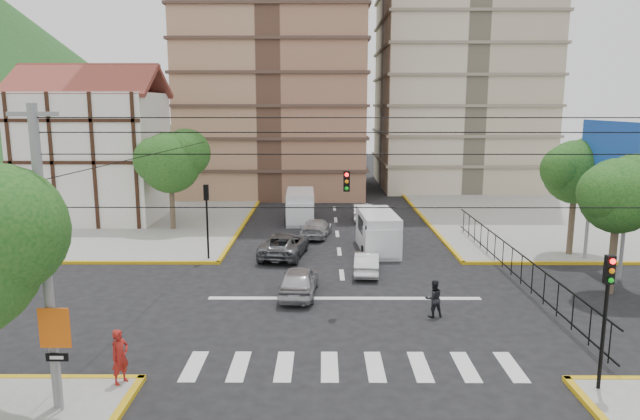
{
  "coord_description": "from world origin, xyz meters",
  "views": [
    {
      "loc": [
        -1.05,
        -24.76,
        9.1
      ],
      "look_at": [
        -1.18,
        2.77,
        4.0
      ],
      "focal_mm": 32.0,
      "sensor_mm": 36.0,
      "label": 1
    }
  ],
  "objects_px": {
    "district_sign": "(55,338)",
    "van_left_lane": "(300,207)",
    "car_white_front_right": "(367,263)",
    "car_silver_front_left": "(299,281)",
    "traffic_light_nw": "(207,209)",
    "van_right_lane": "(378,233)",
    "pedestrian_crosswalk": "(434,298)",
    "traffic_light_se": "(606,300)",
    "pedestrian_sw_corner": "(120,356)"
  },
  "relations": [
    {
      "from": "district_sign",
      "to": "van_left_lane",
      "type": "relative_size",
      "value": 0.59
    },
    {
      "from": "district_sign",
      "to": "pedestrian_sw_corner",
      "type": "xyz_separation_m",
      "value": [
        1.18,
        1.74,
        -1.39
      ]
    },
    {
      "from": "car_white_front_right",
      "to": "pedestrian_sw_corner",
      "type": "distance_m",
      "value": 15.64
    },
    {
      "from": "van_right_lane",
      "to": "van_left_lane",
      "type": "xyz_separation_m",
      "value": [
        -5.24,
        9.11,
        -0.02
      ]
    },
    {
      "from": "van_left_lane",
      "to": "pedestrian_sw_corner",
      "type": "height_order",
      "value": "van_left_lane"
    },
    {
      "from": "car_white_front_right",
      "to": "pedestrian_crosswalk",
      "type": "xyz_separation_m",
      "value": [
        2.4,
        -6.46,
        0.21
      ]
    },
    {
      "from": "district_sign",
      "to": "car_white_front_right",
      "type": "relative_size",
      "value": 0.86
    },
    {
      "from": "car_white_front_right",
      "to": "traffic_light_se",
      "type": "bearing_deg",
      "value": 121.31
    },
    {
      "from": "traffic_light_se",
      "to": "car_white_front_right",
      "type": "height_order",
      "value": "traffic_light_se"
    },
    {
      "from": "traffic_light_nw",
      "to": "van_left_lane",
      "type": "bearing_deg",
      "value": 66.26
    },
    {
      "from": "traffic_light_se",
      "to": "district_sign",
      "type": "distance_m",
      "value": 16.68
    },
    {
      "from": "traffic_light_nw",
      "to": "pedestrian_crosswalk",
      "type": "bearing_deg",
      "value": -37.79
    },
    {
      "from": "car_silver_front_left",
      "to": "pedestrian_sw_corner",
      "type": "distance_m",
      "value": 10.65
    },
    {
      "from": "traffic_light_se",
      "to": "traffic_light_nw",
      "type": "distance_m",
      "value": 22.06
    },
    {
      "from": "district_sign",
      "to": "van_left_lane",
      "type": "height_order",
      "value": "district_sign"
    },
    {
      "from": "van_left_lane",
      "to": "pedestrian_crosswalk",
      "type": "distance_m",
      "value": 21.34
    },
    {
      "from": "district_sign",
      "to": "pedestrian_crosswalk",
      "type": "xyz_separation_m",
      "value": [
        12.57,
        8.07,
        -1.62
      ]
    },
    {
      "from": "district_sign",
      "to": "pedestrian_sw_corner",
      "type": "bearing_deg",
      "value": 55.92
    },
    {
      "from": "van_left_lane",
      "to": "pedestrian_crosswalk",
      "type": "bearing_deg",
      "value": -73.83
    },
    {
      "from": "traffic_light_nw",
      "to": "district_sign",
      "type": "relative_size",
      "value": 1.38
    },
    {
      "from": "district_sign",
      "to": "van_right_lane",
      "type": "bearing_deg",
      "value": 59.77
    },
    {
      "from": "van_left_lane",
      "to": "car_silver_front_left",
      "type": "xyz_separation_m",
      "value": [
        0.62,
        -17.47,
        -0.45
      ]
    },
    {
      "from": "district_sign",
      "to": "traffic_light_nw",
      "type": "bearing_deg",
      "value": 86.64
    },
    {
      "from": "traffic_light_nw",
      "to": "van_right_lane",
      "type": "height_order",
      "value": "traffic_light_nw"
    },
    {
      "from": "car_silver_front_left",
      "to": "pedestrian_crosswalk",
      "type": "relative_size",
      "value": 2.57
    },
    {
      "from": "traffic_light_se",
      "to": "district_sign",
      "type": "xyz_separation_m",
      "value": [
        -16.6,
        -1.44,
        -0.66
      ]
    },
    {
      "from": "car_silver_front_left",
      "to": "pedestrian_crosswalk",
      "type": "distance_m",
      "value": 6.6
    },
    {
      "from": "van_right_lane",
      "to": "car_silver_front_left",
      "type": "bearing_deg",
      "value": -122.54
    },
    {
      "from": "traffic_light_nw",
      "to": "traffic_light_se",
      "type": "bearing_deg",
      "value": -45.0
    },
    {
      "from": "district_sign",
      "to": "van_left_lane",
      "type": "distance_m",
      "value": 29.02
    },
    {
      "from": "car_silver_front_left",
      "to": "pedestrian_crosswalk",
      "type": "bearing_deg",
      "value": 158.69
    },
    {
      "from": "van_right_lane",
      "to": "pedestrian_sw_corner",
      "type": "height_order",
      "value": "van_right_lane"
    },
    {
      "from": "pedestrian_sw_corner",
      "to": "pedestrian_crosswalk",
      "type": "relative_size",
      "value": 1.1
    },
    {
      "from": "pedestrian_crosswalk",
      "to": "traffic_light_nw",
      "type": "bearing_deg",
      "value": -51.22
    },
    {
      "from": "district_sign",
      "to": "car_white_front_right",
      "type": "bearing_deg",
      "value": 55.03
    },
    {
      "from": "traffic_light_se",
      "to": "van_right_lane",
      "type": "bearing_deg",
      "value": 106.8
    },
    {
      "from": "traffic_light_se",
      "to": "van_left_lane",
      "type": "distance_m",
      "value": 29.01
    },
    {
      "from": "car_white_front_right",
      "to": "car_silver_front_left",
      "type": "bearing_deg",
      "value": 50.72
    },
    {
      "from": "district_sign",
      "to": "van_right_lane",
      "type": "xyz_separation_m",
      "value": [
        11.22,
        19.26,
        -1.26
      ]
    },
    {
      "from": "van_right_lane",
      "to": "pedestrian_sw_corner",
      "type": "bearing_deg",
      "value": -123.45
    },
    {
      "from": "traffic_light_se",
      "to": "car_silver_front_left",
      "type": "distance_m",
      "value": 13.97
    },
    {
      "from": "traffic_light_nw",
      "to": "van_right_lane",
      "type": "bearing_deg",
      "value": 12.24
    },
    {
      "from": "traffic_light_se",
      "to": "pedestrian_crosswalk",
      "type": "bearing_deg",
      "value": 121.3
    },
    {
      "from": "district_sign",
      "to": "pedestrian_sw_corner",
      "type": "relative_size",
      "value": 1.76
    },
    {
      "from": "pedestrian_crosswalk",
      "to": "car_white_front_right",
      "type": "bearing_deg",
      "value": -83.05
    },
    {
      "from": "traffic_light_se",
      "to": "pedestrian_crosswalk",
      "type": "height_order",
      "value": "traffic_light_se"
    },
    {
      "from": "district_sign",
      "to": "van_left_lane",
      "type": "xyz_separation_m",
      "value": [
        5.98,
        28.37,
        -1.28
      ]
    },
    {
      "from": "van_left_lane",
      "to": "car_white_front_right",
      "type": "xyz_separation_m",
      "value": [
        4.18,
        -13.84,
        -0.56
      ]
    },
    {
      "from": "traffic_light_nw",
      "to": "pedestrian_crosswalk",
      "type": "distance_m",
      "value": 14.82
    },
    {
      "from": "pedestrian_sw_corner",
      "to": "van_left_lane",
      "type": "bearing_deg",
      "value": 20.18
    }
  ]
}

